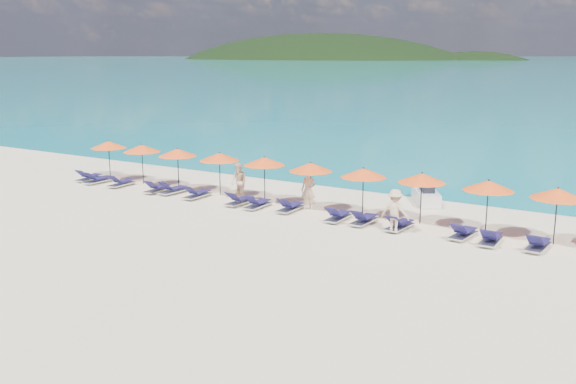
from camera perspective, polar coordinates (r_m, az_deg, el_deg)
The scene contains 32 objects.
ground at distance 26.38m, azimuth -3.45°, elevation -3.73°, with size 1400.00×1400.00×0.00m, color beige.
headland_main at distance 644.53m, azimuth 2.56°, elevation 8.33°, with size 374.00×242.00×126.50m.
headland_small at distance 605.04m, azimuth 16.13°, elevation 7.88°, with size 162.00×126.00×85.50m.
jetski at distance 32.25m, azimuth 12.17°, elevation -0.29°, with size 2.21×2.81×0.95m.
beachgoer_a at distance 30.09m, azimuth 1.82°, elevation 0.17°, with size 0.69×0.45×1.90m, color #DAB08B.
beachgoer_b at distance 32.08m, azimuth -4.40°, elevation 0.89°, with size 0.92×0.53×1.89m, color #DAB08B.
beachgoer_c at distance 26.60m, azimuth 9.49°, elevation -1.70°, with size 1.19×0.55×1.84m, color #DAB08B.
umbrella_0 at distance 38.77m, azimuth -15.67°, elevation 4.07°, with size 2.10×2.10×2.28m.
umbrella_1 at distance 36.83m, azimuth -12.87°, elevation 3.80°, with size 2.10×2.10×2.28m.
umbrella_2 at distance 34.91m, azimuth -9.79°, elevation 3.48°, with size 2.10×2.10×2.28m.
umbrella_3 at distance 33.18m, azimuth -6.12°, elevation 3.13°, with size 2.10×2.10×2.28m.
umbrella_4 at distance 31.65m, azimuth -2.11°, elevation 2.74°, with size 2.10×2.10×2.28m.
umbrella_5 at distance 30.05m, azimuth 2.02°, elevation 2.23°, with size 2.10×2.10×2.28m.
umbrella_6 at distance 28.81m, azimuth 6.72°, elevation 1.71°, with size 2.10×2.10×2.28m.
umbrella_7 at distance 28.02m, azimuth 11.82°, elevation 1.22°, with size 2.10×2.10×2.28m.
umbrella_8 at distance 27.12m, azimuth 17.39°, elevation 0.55°, with size 2.10×2.10×2.28m.
umbrella_9 at distance 26.51m, azimuth 22.86°, elevation -0.13°, with size 2.10×2.10×2.28m.
lounger_0 at distance 38.69m, azimuth -17.30°, elevation 1.28°, with size 0.78×1.75×0.66m.
lounger_1 at distance 37.83m, azimuth -16.57°, elevation 1.08°, with size 0.70×1.73×0.66m.
lounger_2 at distance 36.58m, azimuth -14.62°, elevation 0.82°, with size 0.70×1.73×0.66m.
lounger_3 at distance 34.62m, azimuth -11.55°, elevation 0.33°, with size 0.77×1.75×0.66m.
lounger_4 at distance 34.14m, azimuth -10.17°, elevation 0.22°, with size 0.76×1.75×0.66m.
lounger_5 at distance 32.90m, azimuth -8.11°, elevation -0.17°, with size 0.63×1.70×0.66m.
lounger_6 at distance 31.23m, azimuth -4.33°, elevation -0.75°, with size 0.72×1.73×0.66m.
lounger_7 at distance 30.53m, azimuth -2.75°, elevation -1.04°, with size 0.65×1.71×0.66m.
lounger_8 at distance 29.87m, azimuth 0.20°, elevation -1.33°, with size 0.64×1.71×0.66m.
lounger_9 at distance 28.32m, azimuth 4.47°, elevation -2.13°, with size 0.65×1.71×0.66m.
lounger_10 at distance 27.87m, azimuth 6.75°, elevation -2.42°, with size 0.66×1.71×0.66m.
lounger_11 at distance 27.23m, azimuth 9.87°, elevation -2.87°, with size 0.78×1.75×0.66m.
lounger_12 at distance 26.57m, azimuth 15.30°, elevation -3.52°, with size 0.78×1.75×0.66m.
lounger_13 at distance 26.07m, azimuth 17.58°, elevation -3.96°, with size 0.68×1.72×0.66m.
lounger_14 at distance 25.91m, azimuth 21.33°, elevation -4.34°, with size 0.72×1.73×0.66m.
Camera 1 is at (14.69, -20.65, 7.31)m, focal length 40.00 mm.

